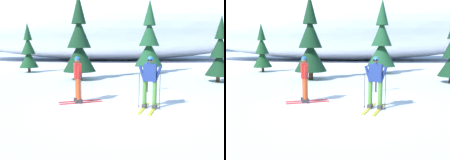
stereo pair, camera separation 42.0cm
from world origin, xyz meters
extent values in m
plane|color=white|center=(0.00, 0.00, 0.00)|extent=(120.00, 120.00, 0.00)
cube|color=gold|center=(0.80, -0.59, 0.01)|extent=(0.65, 1.58, 0.03)
cube|color=gold|center=(0.47, -0.47, 0.01)|extent=(0.65, 1.58, 0.03)
cube|color=#38383D|center=(0.84, -0.50, 0.09)|extent=(0.23, 0.31, 0.12)
cube|color=#38383D|center=(0.50, -0.38, 0.09)|extent=(0.23, 0.31, 0.12)
cylinder|color=#4C8433|center=(0.84, -0.50, 0.56)|extent=(0.15, 0.15, 0.82)
cylinder|color=#4C8433|center=(0.50, -0.38, 0.56)|extent=(0.15, 0.15, 0.82)
cube|color=navy|center=(0.67, -0.44, 1.28)|extent=(0.50, 0.38, 0.61)
cylinder|color=navy|center=(0.93, -0.53, 1.23)|extent=(0.29, 0.19, 0.58)
cylinder|color=navy|center=(0.41, -0.34, 1.23)|extent=(0.29, 0.19, 0.58)
sphere|color=#A37556|center=(0.67, -0.44, 1.70)|extent=(0.19, 0.19, 0.19)
sphere|color=#2366B2|center=(0.67, -0.44, 1.73)|extent=(0.21, 0.21, 0.21)
cube|color=black|center=(0.64, -0.51, 1.71)|extent=(0.15, 0.08, 0.07)
cylinder|color=#2D2D33|center=(0.99, -0.62, 0.62)|extent=(0.02, 0.02, 1.25)
cylinder|color=#2D2D33|center=(0.99, -0.62, 0.06)|extent=(0.07, 0.07, 0.01)
cylinder|color=#2D2D33|center=(0.31, -0.37, 0.62)|extent=(0.02, 0.02, 1.25)
cylinder|color=#2D2D33|center=(0.31, -0.37, 0.06)|extent=(0.07, 0.07, 0.01)
cube|color=red|center=(-1.93, 0.58, 0.01)|extent=(1.62, 0.62, 0.03)
cube|color=red|center=(-1.84, 0.29, 0.01)|extent=(1.62, 0.62, 0.03)
cube|color=#38383D|center=(-2.03, 0.55, 0.09)|extent=(0.31, 0.22, 0.12)
cube|color=#38383D|center=(-1.93, 0.26, 0.09)|extent=(0.31, 0.22, 0.12)
cylinder|color=#DB471E|center=(-2.03, 0.55, 0.55)|extent=(0.15, 0.15, 0.80)
cylinder|color=#DB471E|center=(-1.93, 0.26, 0.55)|extent=(0.15, 0.15, 0.80)
cube|color=red|center=(-1.98, 0.40, 1.24)|extent=(0.35, 0.45, 0.59)
cylinder|color=red|center=(-2.06, 0.64, 1.19)|extent=(0.18, 0.29, 0.58)
cylinder|color=red|center=(-1.90, 0.17, 1.19)|extent=(0.18, 0.29, 0.58)
sphere|color=#A37556|center=(-1.98, 0.40, 1.66)|extent=(0.19, 0.19, 0.19)
sphere|color=#2366B2|center=(-1.98, 0.40, 1.69)|extent=(0.21, 0.21, 0.21)
cube|color=black|center=(-1.90, 0.43, 1.67)|extent=(0.08, 0.15, 0.07)
cylinder|color=#2D2D33|center=(-2.03, 0.74, 0.56)|extent=(0.02, 0.02, 1.12)
cylinder|color=#2D2D33|center=(-2.03, 0.74, 0.06)|extent=(0.07, 0.07, 0.01)
cylinder|color=#2D2D33|center=(-1.82, 0.10, 0.56)|extent=(0.02, 0.02, 1.12)
cylinder|color=#2D2D33|center=(-1.82, 0.10, 0.06)|extent=(0.07, 0.07, 0.01)
cylinder|color=#47301E|center=(-7.39, 10.45, 0.26)|extent=(0.21, 0.21, 0.53)
cone|color=#194723|center=(-7.39, 10.45, 1.07)|extent=(1.51, 1.51, 1.35)
cone|color=#194723|center=(-7.39, 10.45, 2.15)|extent=(1.09, 1.09, 1.35)
cone|color=#194723|center=(-7.39, 10.45, 3.23)|extent=(0.66, 0.66, 1.35)
cylinder|color=#47301E|center=(-2.75, 6.43, 0.36)|extent=(0.29, 0.29, 0.72)
cone|color=#14381E|center=(-2.75, 6.43, 1.46)|extent=(2.07, 2.07, 1.85)
cone|color=#14381E|center=(-2.75, 6.43, 2.94)|extent=(1.49, 1.49, 1.85)
cone|color=#14381E|center=(-2.75, 6.43, 4.43)|extent=(0.91, 0.91, 1.85)
cylinder|color=#47301E|center=(2.13, 9.86, 0.38)|extent=(0.30, 0.30, 0.76)
cone|color=#1E512D|center=(2.13, 9.86, 1.53)|extent=(2.16, 2.16, 1.94)
cone|color=#1E512D|center=(2.13, 9.86, 3.08)|extent=(1.56, 1.56, 1.94)
cone|color=#1E512D|center=(2.13, 9.86, 4.63)|extent=(0.95, 0.95, 1.94)
ellipsoid|color=white|center=(-0.89, 25.68, 5.42)|extent=(49.22, 18.09, 10.84)
cylinder|color=black|center=(1.00, 2.52, 0.70)|extent=(0.07, 0.07, 1.40)
cylinder|color=blue|center=(1.00, 2.52, 1.28)|extent=(0.28, 0.02, 0.28)
camera|label=1|loc=(-0.61, -8.68, 2.26)|focal=38.33mm
camera|label=2|loc=(-0.19, -8.67, 2.26)|focal=38.33mm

